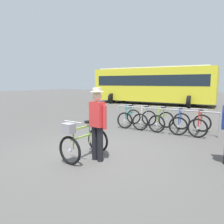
# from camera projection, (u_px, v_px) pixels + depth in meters

# --- Properties ---
(ground_plane) EXTENTS (80.00, 80.00, 0.00)m
(ground_plane) POSITION_uv_depth(u_px,v_px,m) (98.00, 153.00, 5.47)
(ground_plane) COLOR #514F4C
(bike_rack_rail) EXTENTS (3.91, 0.07, 0.88)m
(bike_rack_rail) POSITION_uv_depth(u_px,v_px,m) (163.00, 113.00, 7.87)
(bike_rack_rail) COLOR #99999E
(bike_rack_rail) RESTS_ON ground
(racked_bike_teal) EXTENTS (0.77, 1.15, 0.97)m
(racked_bike_teal) POSITION_uv_depth(u_px,v_px,m) (129.00, 118.00, 8.85)
(racked_bike_teal) COLOR black
(racked_bike_teal) RESTS_ON ground
(racked_bike_white) EXTENTS (0.71, 1.12, 0.97)m
(racked_bike_white) POSITION_uv_depth(u_px,v_px,m) (145.00, 119.00, 8.48)
(racked_bike_white) COLOR black
(racked_bike_white) RESTS_ON ground
(racked_bike_lime) EXTENTS (0.69, 1.13, 0.98)m
(racked_bike_lime) POSITION_uv_depth(u_px,v_px,m) (162.00, 121.00, 8.12)
(racked_bike_lime) COLOR black
(racked_bike_lime) RESTS_ON ground
(racked_bike_blue) EXTENTS (0.80, 1.16, 0.97)m
(racked_bike_blue) POSITION_uv_depth(u_px,v_px,m) (180.00, 122.00, 7.76)
(racked_bike_blue) COLOR black
(racked_bike_blue) RESTS_ON ground
(racked_bike_red) EXTENTS (0.67, 1.11, 0.97)m
(racked_bike_red) POSITION_uv_depth(u_px,v_px,m) (200.00, 124.00, 7.39)
(racked_bike_red) COLOR black
(racked_bike_red) RESTS_ON ground
(featured_bicycle) EXTENTS (0.70, 1.19, 0.97)m
(featured_bicycle) POSITION_uv_depth(u_px,v_px,m) (82.00, 141.00, 5.01)
(featured_bicycle) COLOR black
(featured_bicycle) RESTS_ON ground
(person_with_featured_bike) EXTENTS (0.52, 0.32, 1.72)m
(person_with_featured_bike) POSITION_uv_depth(u_px,v_px,m) (97.00, 121.00, 4.86)
(person_with_featured_bike) COLOR black
(person_with_featured_bike) RESTS_ON ground
(bus_distant) EXTENTS (10.09, 3.66, 3.08)m
(bus_distant) POSITION_uv_depth(u_px,v_px,m) (152.00, 84.00, 17.74)
(bus_distant) COLOR yellow
(bus_distant) RESTS_ON ground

